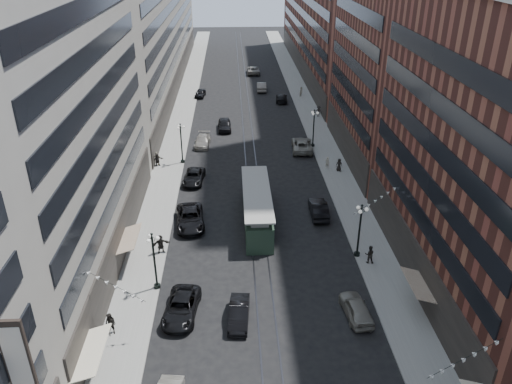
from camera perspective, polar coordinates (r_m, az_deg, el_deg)
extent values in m
plane|color=black|center=(72.43, -0.75, 5.03)|extent=(220.00, 220.00, 0.00)
cube|color=gray|center=(82.17, -8.77, 7.50)|extent=(4.00, 180.00, 0.15)
cube|color=gray|center=(82.80, 6.68, 7.78)|extent=(4.00, 180.00, 0.15)
cube|color=#2D2D33|center=(81.76, -1.51, 7.66)|extent=(0.12, 180.00, 0.02)
cube|color=#2D2D33|center=(81.80, -0.52, 7.68)|extent=(0.12, 180.00, 0.02)
cube|color=gray|center=(44.67, -22.03, 7.93)|extent=(8.00, 36.00, 28.00)
cube|color=gray|center=(105.08, -11.42, 18.83)|extent=(8.00, 90.00, 26.00)
cube|color=brown|center=(42.86, 24.32, 3.84)|extent=(8.00, 30.00, 24.00)
cube|color=brown|center=(114.76, 7.33, 19.28)|extent=(8.00, 72.00, 24.00)
cylinder|color=black|center=(44.73, -11.22, -10.48)|extent=(0.56, 0.56, 0.30)
cylinder|color=black|center=(43.30, -11.51, -7.91)|extent=(0.18, 0.18, 5.20)
sphere|color=black|center=(41.79, -11.86, -4.75)|extent=(0.24, 0.24, 0.24)
sphere|color=white|center=(41.93, -11.20, -5.21)|extent=(0.36, 0.36, 0.36)
sphere|color=white|center=(42.36, -12.04, -4.94)|extent=(0.36, 0.36, 0.36)
sphere|color=white|center=(41.71, -12.18, -5.51)|extent=(0.36, 0.36, 0.36)
cylinder|color=black|center=(68.01, -8.38, 3.49)|extent=(0.56, 0.56, 0.30)
cylinder|color=black|center=(67.07, -8.52, 5.41)|extent=(0.18, 0.18, 5.20)
sphere|color=black|center=(66.11, -8.68, 7.66)|extent=(0.24, 0.24, 0.24)
sphere|color=white|center=(66.19, -8.27, 7.35)|extent=(0.36, 0.36, 0.36)
sphere|color=white|center=(66.63, -8.82, 7.44)|extent=(0.36, 0.36, 0.36)
sphere|color=white|center=(65.90, -8.88, 7.22)|extent=(0.36, 0.36, 0.36)
cylinder|color=black|center=(48.83, 11.45, -6.95)|extent=(0.56, 0.56, 0.30)
cylinder|color=black|center=(47.53, 11.72, -4.49)|extent=(0.18, 0.18, 5.20)
sphere|color=black|center=(46.15, 12.04, -1.53)|extent=(0.24, 0.24, 0.24)
sphere|color=white|center=(46.45, 12.53, -1.95)|extent=(0.36, 0.36, 0.36)
sphere|color=white|center=(46.61, 11.61, -1.74)|extent=(0.36, 0.36, 0.36)
sphere|color=white|center=(45.96, 11.83, -2.21)|extent=(0.36, 0.36, 0.36)
cylinder|color=black|center=(73.20, 6.49, 5.35)|extent=(0.56, 0.56, 0.30)
cylinder|color=black|center=(72.33, 6.60, 7.15)|extent=(0.18, 0.18, 5.20)
sphere|color=black|center=(71.43, 6.71, 9.27)|extent=(0.24, 0.24, 0.24)
sphere|color=white|center=(71.63, 7.06, 8.96)|extent=(0.36, 0.36, 0.36)
sphere|color=white|center=(71.89, 6.47, 9.06)|extent=(0.36, 0.36, 0.36)
sphere|color=white|center=(71.16, 6.56, 8.86)|extent=(0.36, 0.36, 0.36)
cube|color=#24392A|center=(52.91, 0.09, -2.10)|extent=(2.67, 12.81, 2.78)
cube|color=gray|center=(52.10, 0.10, -0.46)|extent=(1.71, 11.74, 0.64)
cube|color=gray|center=(51.91, 0.10, -0.04)|extent=(2.88, 13.02, 0.16)
cylinder|color=black|center=(49.33, 0.38, -5.85)|extent=(2.46, 0.75, 0.75)
cylinder|color=black|center=(57.61, -0.15, -0.65)|extent=(2.46, 0.75, 0.75)
imported|color=black|center=(41.44, -8.53, -12.91)|extent=(3.12, 5.71, 1.52)
imported|color=gray|center=(41.69, 11.39, -12.89)|extent=(2.26, 4.70, 1.55)
imported|color=black|center=(40.55, -1.96, -13.67)|extent=(1.88, 4.52, 1.46)
imported|color=black|center=(40.63, -16.28, -14.26)|extent=(1.01, 0.77, 1.84)
imported|color=black|center=(53.00, -7.53, -2.98)|extent=(3.45, 6.37, 1.70)
imported|color=gray|center=(73.47, -6.13, 5.82)|extent=(2.43, 5.21, 1.47)
imported|color=black|center=(97.44, -6.39, 11.16)|extent=(2.25, 4.41, 1.44)
imported|color=black|center=(54.78, 7.17, -1.92)|extent=(1.82, 5.03, 1.65)
imported|color=gray|center=(71.67, 5.28, 5.40)|extent=(3.21, 6.24, 1.68)
imported|color=black|center=(93.96, 2.94, 10.69)|extent=(2.48, 5.15, 1.44)
imported|color=black|center=(79.44, -3.62, 7.67)|extent=(2.16, 5.07, 1.71)
imported|color=gray|center=(101.00, 0.64, 11.97)|extent=(1.98, 5.24, 1.71)
imported|color=black|center=(48.73, -10.85, -5.84)|extent=(1.82, 1.07, 1.89)
imported|color=#BEB79D|center=(67.53, -11.25, 3.78)|extent=(1.06, 0.49, 1.82)
imported|color=black|center=(47.65, 12.85, -6.96)|extent=(0.95, 0.63, 1.80)
imported|color=#B7AE97|center=(66.06, 8.14, 3.37)|extent=(0.63, 0.47, 1.55)
imported|color=black|center=(85.74, 7.16, 9.13)|extent=(1.27, 0.77, 1.83)
imported|color=black|center=(62.32, -7.12, 1.72)|extent=(2.85, 5.34, 1.43)
imported|color=gray|center=(114.50, -0.32, 13.77)|extent=(2.82, 5.98, 1.65)
imported|color=black|center=(67.30, -11.18, 3.64)|extent=(1.59, 1.14, 1.68)
imported|color=beige|center=(97.03, 5.22, 11.37)|extent=(0.96, 1.02, 1.87)
imported|color=black|center=(65.42, 9.48, 3.09)|extent=(0.87, 0.54, 1.69)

